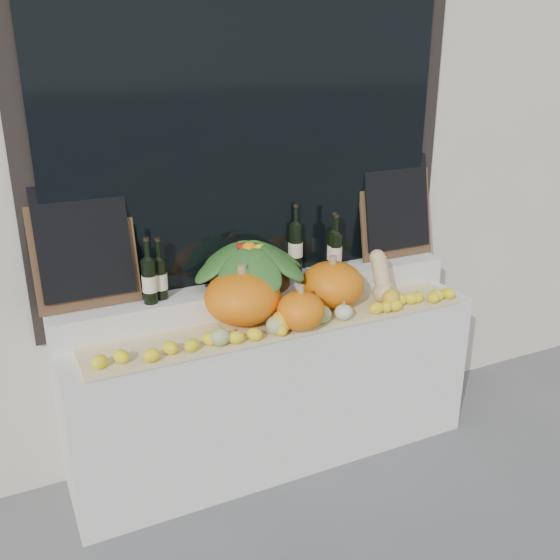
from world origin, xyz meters
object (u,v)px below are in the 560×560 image
(pumpkin_left, at_px, (243,298))
(pumpkin_right, at_px, (332,284))
(wine_bottle_tall, at_px, (296,247))
(produce_bowl, at_px, (249,263))
(butternut_squash, at_px, (382,280))

(pumpkin_left, height_order, pumpkin_right, pumpkin_left)
(pumpkin_right, height_order, wine_bottle_tall, wine_bottle_tall)
(pumpkin_right, bearing_deg, produce_bowl, 156.70)
(wine_bottle_tall, bearing_deg, pumpkin_right, -70.46)
(produce_bowl, bearing_deg, wine_bottle_tall, 14.63)
(pumpkin_left, bearing_deg, wine_bottle_tall, 30.54)
(pumpkin_right, height_order, produce_bowl, produce_bowl)
(produce_bowl, bearing_deg, pumpkin_left, -123.38)
(pumpkin_left, height_order, wine_bottle_tall, wine_bottle_tall)
(pumpkin_right, height_order, butternut_squash, butternut_squash)
(pumpkin_right, distance_m, butternut_squash, 0.29)
(butternut_squash, distance_m, produce_bowl, 0.76)
(produce_bowl, distance_m, wine_bottle_tall, 0.33)
(wine_bottle_tall, bearing_deg, butternut_squash, -41.23)
(pumpkin_left, height_order, butternut_squash, butternut_squash)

